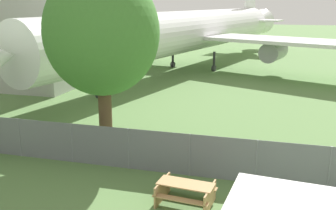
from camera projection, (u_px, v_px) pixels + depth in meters
name	position (u px, v px, depth m)	size (l,w,h in m)	color
perimeter_fence	(128.00, 149.00, 15.95)	(56.07, 0.07, 1.73)	slate
airplane	(186.00, 32.00, 37.68)	(38.50, 46.64, 11.63)	white
picnic_bench_open_grass	(186.00, 191.00, 13.22)	(2.02, 1.58, 0.76)	tan
tree_near_hangar	(102.00, 33.00, 16.84)	(4.99, 4.99, 8.12)	#4C3823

